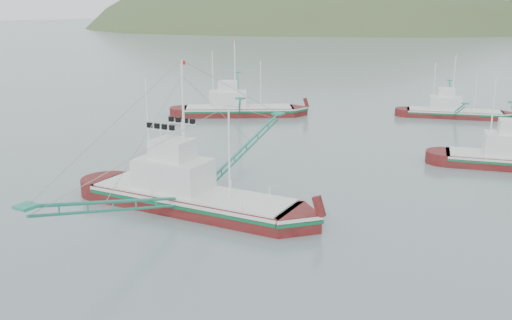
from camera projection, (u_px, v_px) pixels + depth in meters
The scene contains 5 objects.
ground at pixel (214, 220), 41.65m from camera, with size 1200.00×1200.00×0.00m, color slate.
main_boat at pixel (189, 187), 43.61m from camera, with size 16.99×30.37×12.29m.
bg_boat_left at pixel (238, 99), 81.42m from camera, with size 20.12×25.63×11.47m.
bg_boat_far at pixel (454, 105), 80.21m from camera, with size 13.36×22.80×9.47m.
headland_left at pixel (294, 28), 429.24m from camera, with size 448.00×308.00×210.00m, color #3D4D28.
Camera 1 is at (22.82, -31.88, 15.05)m, focal length 40.00 mm.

